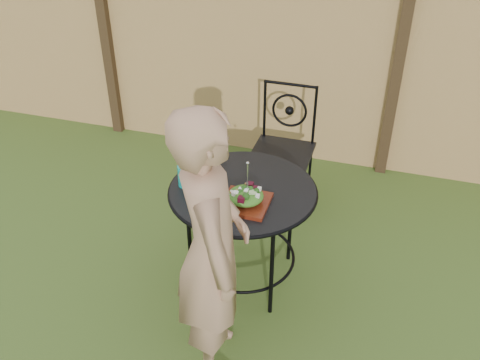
{
  "coord_description": "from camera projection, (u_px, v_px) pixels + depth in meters",
  "views": [
    {
      "loc": [
        1.28,
        -2.08,
        2.58
      ],
      "look_at": [
        0.47,
        0.55,
        0.75
      ],
      "focal_mm": 40.0,
      "sensor_mm": 36.0,
      "label": 1
    }
  ],
  "objects": [
    {
      "name": "ground",
      "position": [
        143.0,
        311.0,
        3.4
      ],
      "size": [
        60.0,
        60.0,
        0.0
      ],
      "primitive_type": "plane",
      "color": "#204014",
      "rests_on": "ground"
    },
    {
      "name": "patio_chair",
      "position": [
        284.0,
        144.0,
        4.17
      ],
      "size": [
        0.46,
        0.46,
        0.95
      ],
      "color": "black",
      "rests_on": "ground"
    },
    {
      "name": "diner",
      "position": [
        212.0,
        251.0,
        2.68
      ],
      "size": [
        0.59,
        0.69,
        1.6
      ],
      "primitive_type": "imported",
      "rotation": [
        0.0,
        0.0,
        2.0
      ],
      "color": "#A77C5F",
      "rests_on": "ground"
    },
    {
      "name": "salad",
      "position": [
        246.0,
        196.0,
        3.1
      ],
      "size": [
        0.21,
        0.21,
        0.08
      ],
      "primitive_type": "ellipsoid",
      "color": "#235614",
      "rests_on": "salad_plate"
    },
    {
      "name": "drinking_glass",
      "position": [
        184.0,
        176.0,
        3.27
      ],
      "size": [
        0.08,
        0.08,
        0.14
      ],
      "primitive_type": "cylinder",
      "color": "#0D9790",
      "rests_on": "patio_table"
    },
    {
      "name": "salad_plate",
      "position": [
        246.0,
        203.0,
        3.13
      ],
      "size": [
        0.27,
        0.27,
        0.02
      ],
      "primitive_type": "cube",
      "color": "#50140B",
      "rests_on": "patio_table"
    },
    {
      "name": "fork",
      "position": [
        248.0,
        177.0,
        3.03
      ],
      "size": [
        0.01,
        0.01,
        0.18
      ],
      "primitive_type": "cylinder",
      "color": "silver",
      "rests_on": "salad"
    },
    {
      "name": "patio_table",
      "position": [
        243.0,
        207.0,
        3.35
      ],
      "size": [
        0.92,
        0.92,
        0.72
      ],
      "color": "black",
      "rests_on": "ground"
    },
    {
      "name": "fence",
      "position": [
        244.0,
        51.0,
        4.62
      ],
      "size": [
        8.0,
        0.12,
        1.9
      ],
      "color": "tan",
      "rests_on": "ground"
    }
  ]
}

